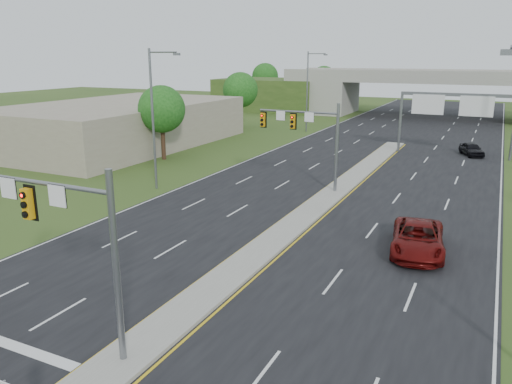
{
  "coord_description": "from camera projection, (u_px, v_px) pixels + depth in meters",
  "views": [
    {
      "loc": [
        10.91,
        -11.81,
        10.46
      ],
      "look_at": [
        -0.94,
        12.67,
        3.0
      ],
      "focal_mm": 35.0,
      "sensor_mm": 36.0,
      "label": 1
    }
  ],
  "objects": [
    {
      "name": "ground",
      "position": [
        124.0,
        362.0,
        17.6
      ],
      "size": [
        240.0,
        240.0,
        0.0
      ],
      "primitive_type": "plane",
      "color": "#2F491A",
      "rests_on": "ground"
    },
    {
      "name": "road",
      "position": [
        366.0,
        168.0,
        47.98
      ],
      "size": [
        24.0,
        160.0,
        0.02
      ],
      "primitive_type": "cube",
      "color": "black",
      "rests_on": "ground"
    },
    {
      "name": "median",
      "position": [
        327.0,
        198.0,
        37.54
      ],
      "size": [
        2.0,
        54.0,
        0.16
      ],
      "primitive_type": "cube",
      "color": "gray",
      "rests_on": "road"
    },
    {
      "name": "lane_markings",
      "position": [
        342.0,
        181.0,
        42.95
      ],
      "size": [
        23.72,
        160.0,
        0.01
      ],
      "color": "gold",
      "rests_on": "road"
    },
    {
      "name": "signal_mast_near",
      "position": [
        61.0,
        227.0,
        17.24
      ],
      "size": [
        6.62,
        0.6,
        7.0
      ],
      "color": "slate",
      "rests_on": "ground"
    },
    {
      "name": "signal_mast_far",
      "position": [
        309.0,
        131.0,
        38.94
      ],
      "size": [
        6.62,
        0.6,
        7.0
      ],
      "color": "slate",
      "rests_on": "ground"
    },
    {
      "name": "sign_gantry",
      "position": [
        455.0,
        107.0,
        52.4
      ],
      "size": [
        11.58,
        0.44,
        6.67
      ],
      "color": "slate",
      "rests_on": "ground"
    },
    {
      "name": "overpass",
      "position": [
        430.0,
        97.0,
        86.1
      ],
      "size": [
        80.0,
        14.0,
        8.1
      ],
      "color": "gray",
      "rests_on": "ground"
    },
    {
      "name": "lightpole_l_mid",
      "position": [
        155.0,
        113.0,
        38.93
      ],
      "size": [
        2.85,
        0.25,
        11.0
      ],
      "color": "slate",
      "rests_on": "ground"
    },
    {
      "name": "lightpole_l_far",
      "position": [
        309.0,
        88.0,
        69.31
      ],
      "size": [
        2.85,
        0.25,
        11.0
      ],
      "color": "slate",
      "rests_on": "ground"
    },
    {
      "name": "tree_l_near",
      "position": [
        162.0,
        109.0,
        50.68
      ],
      "size": [
        4.8,
        4.8,
        7.6
      ],
      "color": "#382316",
      "rests_on": "ground"
    },
    {
      "name": "tree_l_mid",
      "position": [
        240.0,
        90.0,
        73.97
      ],
      "size": [
        5.2,
        5.2,
        8.12
      ],
      "color": "#382316",
      "rests_on": "ground"
    },
    {
      "name": "tree_back_a",
      "position": [
        265.0,
        76.0,
        113.62
      ],
      "size": [
        6.0,
        6.0,
        8.85
      ],
      "color": "#382316",
      "rests_on": "ground"
    },
    {
      "name": "tree_back_b",
      "position": [
        324.0,
        79.0,
        107.82
      ],
      "size": [
        5.6,
        5.6,
        8.32
      ],
      "color": "#382316",
      "rests_on": "ground"
    },
    {
      "name": "commercial_building",
      "position": [
        120.0,
        124.0,
        59.93
      ],
      "size": [
        18.0,
        30.0,
        5.0
      ],
      "primitive_type": "cube",
      "color": "gray",
      "rests_on": "ground"
    },
    {
      "name": "car_far_a",
      "position": [
        418.0,
        238.0,
        27.17
      ],
      "size": [
        3.47,
        6.17,
        1.63
      ],
      "primitive_type": "imported",
      "rotation": [
        0.0,
        0.0,
        0.14
      ],
      "color": "#580A08",
      "rests_on": "road"
    },
    {
      "name": "car_far_c",
      "position": [
        472.0,
        149.0,
        53.72
      ],
      "size": [
        3.13,
        4.39,
        1.39
      ],
      "primitive_type": "imported",
      "rotation": [
        0.0,
        0.0,
        0.41
      ],
      "color": "black",
      "rests_on": "road"
    }
  ]
}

